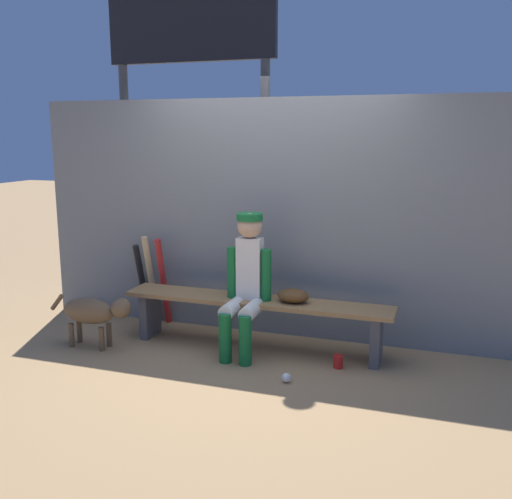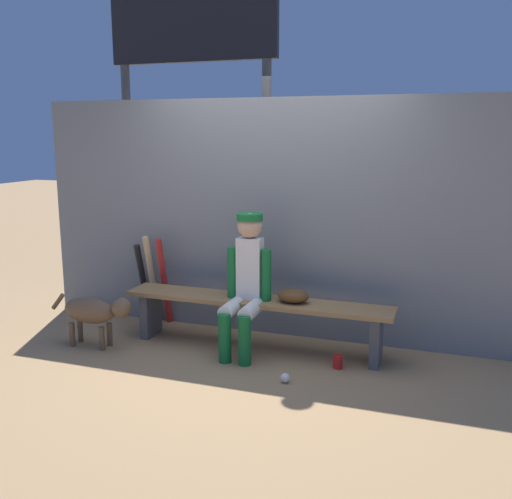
# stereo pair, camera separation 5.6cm
# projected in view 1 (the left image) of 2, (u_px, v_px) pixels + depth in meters

# --- Properties ---
(ground_plane) EXTENTS (30.00, 30.00, 0.00)m
(ground_plane) POSITION_uv_depth(u_px,v_px,m) (256.00, 348.00, 5.23)
(ground_plane) COLOR #9E7A51
(chainlink_fence) EXTENTS (4.83, 0.03, 2.24)m
(chainlink_fence) POSITION_uv_depth(u_px,v_px,m) (271.00, 219.00, 5.42)
(chainlink_fence) COLOR slate
(chainlink_fence) RESTS_ON ground_plane
(dugout_bench) EXTENTS (2.45, 0.36, 0.47)m
(dugout_bench) POSITION_uv_depth(u_px,v_px,m) (256.00, 310.00, 5.15)
(dugout_bench) COLOR olive
(dugout_bench) RESTS_ON ground_plane
(player_seated) EXTENTS (0.41, 0.55, 1.24)m
(player_seated) POSITION_uv_depth(u_px,v_px,m) (246.00, 279.00, 5.01)
(player_seated) COLOR silver
(player_seated) RESTS_ON ground_plane
(baseball_glove) EXTENTS (0.28, 0.20, 0.12)m
(baseball_glove) POSITION_uv_depth(u_px,v_px,m) (293.00, 296.00, 5.01)
(baseball_glove) COLOR #593819
(baseball_glove) RESTS_ON dugout_bench
(bat_aluminum_red) EXTENTS (0.08, 0.28, 0.91)m
(bat_aluminum_red) POSITION_uv_depth(u_px,v_px,m) (163.00, 282.00, 5.77)
(bat_aluminum_red) COLOR #B22323
(bat_aluminum_red) RESTS_ON ground_plane
(bat_wood_natural) EXTENTS (0.11, 0.24, 0.92)m
(bat_wood_natural) POSITION_uv_depth(u_px,v_px,m) (151.00, 280.00, 5.83)
(bat_wood_natural) COLOR tan
(bat_wood_natural) RESTS_ON ground_plane
(bat_aluminum_black) EXTENTS (0.10, 0.24, 0.82)m
(bat_aluminum_black) POSITION_uv_depth(u_px,v_px,m) (142.00, 283.00, 5.92)
(bat_aluminum_black) COLOR black
(bat_aluminum_black) RESTS_ON ground_plane
(baseball) EXTENTS (0.07, 0.07, 0.07)m
(baseball) POSITION_uv_depth(u_px,v_px,m) (286.00, 378.00, 4.51)
(baseball) COLOR white
(baseball) RESTS_ON ground_plane
(cup_on_ground) EXTENTS (0.08, 0.08, 0.11)m
(cup_on_ground) POSITION_uv_depth(u_px,v_px,m) (338.00, 361.00, 4.79)
(cup_on_ground) COLOR red
(cup_on_ground) RESTS_ON ground_plane
(cup_on_bench) EXTENTS (0.08, 0.08, 0.11)m
(cup_on_bench) POSITION_uv_depth(u_px,v_px,m) (254.00, 292.00, 5.16)
(cup_on_bench) COLOR #1E47AD
(cup_on_bench) RESTS_ON dugout_bench
(scoreboard) EXTENTS (2.20, 0.27, 3.70)m
(scoreboard) POSITION_uv_depth(u_px,v_px,m) (196.00, 70.00, 6.19)
(scoreboard) COLOR #3F3F42
(scoreboard) RESTS_ON ground_plane
(dog) EXTENTS (0.84, 0.20, 0.49)m
(dog) POSITION_uv_depth(u_px,v_px,m) (94.00, 312.00, 5.19)
(dog) COLOR brown
(dog) RESTS_ON ground_plane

